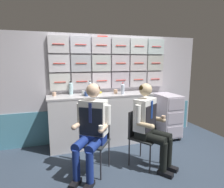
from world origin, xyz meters
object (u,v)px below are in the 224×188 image
at_px(service_trolley, 166,114).
at_px(folding_chair_right, 140,131).
at_px(coffee_cup_spare, 86,94).
at_px(crew_member_right, 150,121).
at_px(sparkling_bottle_green, 71,88).
at_px(folding_chair_left, 96,135).
at_px(crew_member_left, 91,125).
at_px(snack_banana, 99,93).

relative_size(service_trolley, folding_chair_right, 1.09).
bearing_deg(coffee_cup_spare, crew_member_right, -50.01).
bearing_deg(crew_member_right, coffee_cup_spare, 129.99).
xyz_separation_m(crew_member_right, sparkling_bottle_green, (-1.03, 1.23, 0.39)).
height_order(folding_chair_left, sparkling_bottle_green, sparkling_bottle_green).
bearing_deg(sparkling_bottle_green, folding_chair_right, -49.24).
distance_m(folding_chair_left, folding_chair_right, 0.71).
xyz_separation_m(crew_member_left, folding_chair_right, (0.79, 0.06, -0.20)).
relative_size(service_trolley, crew_member_left, 0.71).
bearing_deg(crew_member_right, folding_chair_right, 124.03).
bearing_deg(folding_chair_left, sparkling_bottle_green, 103.23).
bearing_deg(folding_chair_left, folding_chair_right, -5.52).
height_order(coffee_cup_spare, snack_banana, coffee_cup_spare).
xyz_separation_m(folding_chair_right, snack_banana, (-0.41, 1.01, 0.48)).
bearing_deg(service_trolley, coffee_cup_spare, 179.70).
height_order(service_trolley, folding_chair_right, service_trolley).
xyz_separation_m(folding_chair_right, crew_member_right, (0.09, -0.13, 0.19)).
bearing_deg(service_trolley, folding_chair_left, -156.87).
height_order(sparkling_bottle_green, snack_banana, sparkling_bottle_green).
bearing_deg(folding_chair_right, snack_banana, 112.32).
height_order(crew_member_left, crew_member_right, crew_member_left).
relative_size(service_trolley, snack_banana, 5.41).
distance_m(folding_chair_right, coffee_cup_spare, 1.19).
distance_m(folding_chair_right, sparkling_bottle_green, 1.56).
distance_m(crew_member_left, sparkling_bottle_green, 1.22).
distance_m(folding_chair_left, crew_member_right, 0.84).
distance_m(service_trolley, sparkling_bottle_green, 2.08).
bearing_deg(crew_member_left, crew_member_right, -4.63).
xyz_separation_m(folding_chair_right, coffee_cup_spare, (-0.70, 0.81, 0.50)).
distance_m(folding_chair_right, crew_member_right, 0.25).
xyz_separation_m(crew_member_left, coffee_cup_spare, (0.09, 0.87, 0.30)).
xyz_separation_m(crew_member_right, snack_banana, (-0.50, 1.14, 0.29)).
bearing_deg(folding_chair_left, crew_member_right, -14.19).
bearing_deg(folding_chair_right, folding_chair_left, 174.48).
bearing_deg(crew_member_left, folding_chair_right, 4.38).
bearing_deg(snack_banana, folding_chair_left, -106.97).
bearing_deg(crew_member_left, service_trolley, 25.48).
height_order(crew_member_left, folding_chair_right, crew_member_left).
xyz_separation_m(sparkling_bottle_green, snack_banana, (0.53, -0.08, -0.10)).
distance_m(service_trolley, snack_banana, 1.54).
relative_size(sparkling_bottle_green, coffee_cup_spare, 3.17).
bearing_deg(crew_member_left, folding_chair_left, 54.53).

